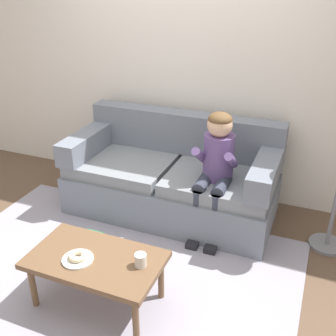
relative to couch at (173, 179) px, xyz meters
name	(u,v)px	position (x,y,z in m)	size (l,w,h in m)	color
ground	(124,256)	(-0.10, -0.84, -0.34)	(10.00, 10.00, 0.00)	brown
wall_back	(185,54)	(-0.10, 0.56, 1.06)	(8.00, 0.10, 2.80)	silver
area_rug	(109,275)	(-0.10, -1.09, -0.33)	(2.83, 2.00, 0.01)	#9993A3
couch	(173,179)	(0.00, 0.00, 0.00)	(1.93, 0.90, 0.90)	slate
coffee_table	(96,263)	(-0.03, -1.36, 0.01)	(0.91, 0.52, 0.39)	brown
person_child	(216,163)	(0.46, -0.20, 0.34)	(0.34, 0.58, 1.10)	#664C84
plate	(78,259)	(-0.12, -1.42, 0.07)	(0.21, 0.21, 0.01)	white
donut	(77,256)	(-0.12, -1.42, 0.09)	(0.12, 0.12, 0.04)	beige
mug	(141,260)	(0.29, -1.32, 0.10)	(0.08, 0.08, 0.09)	silver
toy_controller	(93,236)	(-0.47, -0.72, -0.31)	(0.23, 0.09, 0.05)	#339E56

